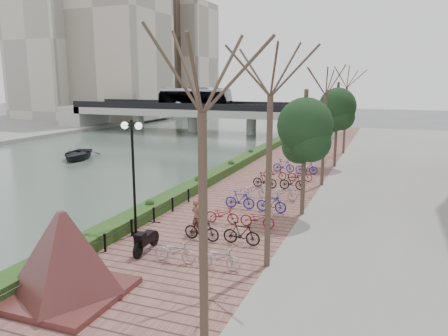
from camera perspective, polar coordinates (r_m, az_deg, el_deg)
The scene contains 14 objects.
ground at distance 19.25m, azimuth -20.38°, elevation -12.05°, with size 220.00×220.00×0.00m, color #59595B.
river_water at distance 47.29m, azimuth -14.35°, elevation 1.98°, with size 30.00×130.00×0.02m, color #4E6258.
promenade at distance 32.44m, azimuth 6.01°, elevation -1.48°, with size 8.00×75.00×0.50m, color brown.
hedge at distance 35.64m, azimuth 1.77°, elevation 0.64°, with size 1.10×56.00×0.60m, color #1D3814.
chain_fence at distance 19.59m, azimuth -13.55°, elevation -8.56°, with size 0.10×14.10×0.70m.
granite_monument at distance 15.12m, azimuth -20.09°, elevation -10.53°, with size 4.83×4.83×2.88m.
lamppost at distance 19.67m, azimuth -11.84°, elevation 1.82°, with size 1.02×0.32×5.24m.
motorcycle at distance 18.36m, azimuth -10.12°, elevation -9.12°, with size 0.55×1.75×1.10m, color black, non-canonical shape.
pedestrian at distance 20.19m, azimuth -3.60°, elevation -6.34°, with size 0.58×0.38×1.58m, color brown.
bicycle_parking at distance 24.85m, azimuth 4.93°, elevation -3.72°, with size 2.40×19.89×1.00m.
street_trees at distance 26.37m, azimuth 11.89°, elevation 2.97°, with size 3.20×37.12×6.80m.
bridge at distance 64.17m, azimuth -4.08°, elevation 7.70°, with size 36.00×10.77×6.50m.
boat at distance 44.05m, azimuth -18.59°, elevation 1.76°, with size 3.53×4.94×1.02m, color #222228.
far_buildings at distance 95.92m, azimuth -13.90°, elevation 16.23°, with size 35.00×38.00×38.00m.
Camera 1 is at (11.99, -13.11, 7.41)m, focal length 35.00 mm.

